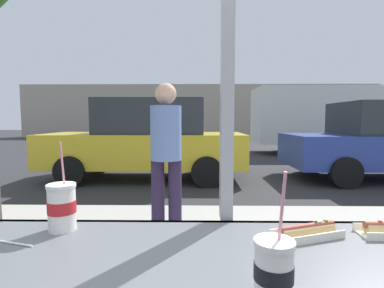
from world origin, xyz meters
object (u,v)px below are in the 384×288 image
at_px(soda_cup_left, 62,206).
at_px(parked_car_yellow, 147,140).
at_px(soda_cup_right, 274,270).
at_px(hotdog_tray_far, 307,231).
at_px(pedestrian, 166,151).
at_px(box_truck, 340,117).

distance_m(soda_cup_left, parked_car_yellow, 5.62).
xyz_separation_m(soda_cup_right, hotdog_tray_far, (0.21, 0.35, -0.05)).
bearing_deg(soda_cup_right, pedestrian, 101.82).
bearing_deg(soda_cup_left, hotdog_tray_far, -3.68).
relative_size(hotdog_tray_far, box_truck, 0.04).
bearing_deg(parked_car_yellow, pedestrian, -77.25).
bearing_deg(parked_car_yellow, hotdog_tray_far, -74.83).
relative_size(soda_cup_left, soda_cup_right, 1.10).
bearing_deg(hotdog_tray_far, soda_cup_right, -120.95).
relative_size(parked_car_yellow, pedestrian, 2.79).
height_order(soda_cup_right, parked_car_yellow, parked_car_yellow).
distance_m(parked_car_yellow, box_truck, 8.82).
bearing_deg(pedestrian, parked_car_yellow, 102.75).
bearing_deg(box_truck, pedestrian, -125.08).
bearing_deg(soda_cup_left, box_truck, 59.24).
height_order(soda_cup_left, hotdog_tray_far, soda_cup_left).
relative_size(soda_cup_left, pedestrian, 0.20).
bearing_deg(box_truck, hotdog_tray_far, -117.06).
xyz_separation_m(soda_cup_right, box_truck, (5.76, 11.22, 0.46)).
relative_size(box_truck, pedestrian, 4.38).
xyz_separation_m(soda_cup_left, hotdog_tray_far, (0.88, -0.06, -0.07)).
xyz_separation_m(soda_cup_right, parked_car_yellow, (-1.32, 5.99, -0.12)).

